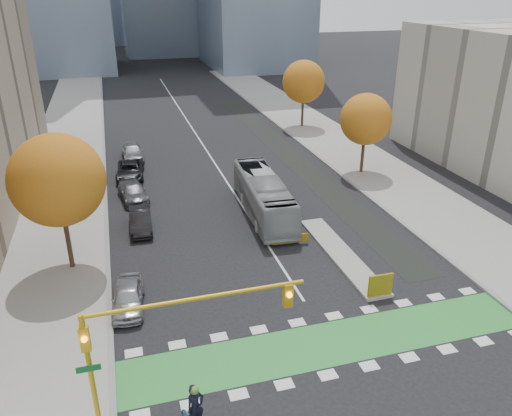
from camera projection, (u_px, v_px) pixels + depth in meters
ground at (345, 364)px, 22.21m from camera, size 300.00×300.00×0.00m
sidewalk_west at (56, 215)px, 36.26m from camera, size 7.00×120.00×0.15m
sidewalk_east at (387, 178)px, 43.10m from camera, size 7.00×120.00×0.15m
curb_west at (106, 210)px, 37.14m from camera, size 0.30×120.00×0.16m
curb_east at (350, 182)px, 42.21m from camera, size 0.30×120.00×0.16m
bike_crossing at (331, 343)px, 23.52m from camera, size 20.00×3.00×0.01m
centre_line at (194, 130)px, 57.20m from camera, size 0.15×70.00×0.01m
bike_lane_paint at (284, 151)px, 50.35m from camera, size 2.50×50.00×0.01m
median_island at (341, 254)px, 31.07m from camera, size 1.60×10.00×0.16m
hazard_board at (380, 285)px, 26.57m from camera, size 1.40×0.12×1.30m
tree_west at (58, 180)px, 27.35m from camera, size 5.20×5.20×8.22m
tree_east_near at (366, 119)px, 42.49m from camera, size 4.40×4.40×7.08m
tree_east_far at (304, 82)px, 56.45m from camera, size 4.80×4.80×7.65m
traffic_signal_west at (159, 330)px, 18.09m from camera, size 8.53×0.56×5.20m
bus at (264, 196)px, 36.02m from camera, size 3.03×10.64×2.93m
parked_car_a at (128, 297)px, 25.84m from camera, size 1.95×4.04×1.33m
parked_car_b at (141, 221)px, 34.05m from camera, size 1.58×4.18×1.36m
parked_car_c at (133, 192)px, 38.75m from camera, size 2.45×4.81×1.34m
parked_car_d at (130, 170)px, 43.14m from camera, size 2.70×5.08×1.36m
parked_car_e at (132, 151)px, 47.59m from camera, size 2.02×4.69×1.58m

